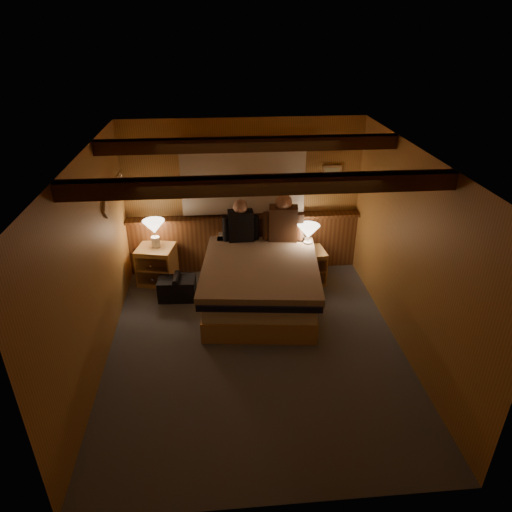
{
  "coord_description": "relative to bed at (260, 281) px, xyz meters",
  "views": [
    {
      "loc": [
        -0.39,
        -4.5,
        3.64
      ],
      "look_at": [
        0.04,
        0.4,
        1.07
      ],
      "focal_mm": 32.0,
      "sensor_mm": 36.0,
      "label": 1
    }
  ],
  "objects": [
    {
      "name": "floor",
      "position": [
        -0.16,
        -0.99,
        -0.35
      ],
      "size": [
        4.2,
        4.2,
        0.0
      ],
      "primitive_type": "plane",
      "color": "#4A4D58",
      "rests_on": "ground"
    },
    {
      "name": "ceiling",
      "position": [
        -0.16,
        -0.99,
        2.05
      ],
      "size": [
        4.2,
        4.2,
        0.0
      ],
      "primitive_type": "plane",
      "rotation": [
        3.14,
        0.0,
        0.0
      ],
      "color": "#CB874C",
      "rests_on": "wall_back"
    },
    {
      "name": "wall_back",
      "position": [
        -0.16,
        1.11,
        0.85
      ],
      "size": [
        3.6,
        0.0,
        3.6
      ],
      "primitive_type": "plane",
      "rotation": [
        1.57,
        0.0,
        0.0
      ],
      "color": "#BE8144",
      "rests_on": "floor"
    },
    {
      "name": "wall_left",
      "position": [
        -1.96,
        -0.99,
        0.85
      ],
      "size": [
        0.0,
        4.2,
        4.2
      ],
      "primitive_type": "plane",
      "rotation": [
        1.57,
        0.0,
        1.57
      ],
      "color": "#BE8144",
      "rests_on": "floor"
    },
    {
      "name": "wall_right",
      "position": [
        1.64,
        -0.99,
        0.85
      ],
      "size": [
        0.0,
        4.2,
        4.2
      ],
      "primitive_type": "plane",
      "rotation": [
        1.57,
        0.0,
        -1.57
      ],
      "color": "#BE8144",
      "rests_on": "floor"
    },
    {
      "name": "wall_front",
      "position": [
        -0.16,
        -3.09,
        0.85
      ],
      "size": [
        3.6,
        0.0,
        3.6
      ],
      "primitive_type": "plane",
      "rotation": [
        -1.57,
        0.0,
        0.0
      ],
      "color": "#BE8144",
      "rests_on": "floor"
    },
    {
      "name": "wainscot",
      "position": [
        -0.16,
        1.05,
        0.13
      ],
      "size": [
        3.6,
        0.23,
        0.94
      ],
      "color": "brown",
      "rests_on": "wall_back"
    },
    {
      "name": "curtain_window",
      "position": [
        -0.16,
        1.04,
        1.17
      ],
      "size": [
        2.18,
        0.09,
        1.11
      ],
      "color": "#432910",
      "rests_on": "wall_back"
    },
    {
      "name": "ceiling_beams",
      "position": [
        -0.16,
        -0.84,
        1.96
      ],
      "size": [
        3.6,
        1.65,
        0.16
      ],
      "color": "#432910",
      "rests_on": "ceiling"
    },
    {
      "name": "coat_rail",
      "position": [
        -1.88,
        0.59,
        1.31
      ],
      "size": [
        0.05,
        0.55,
        0.24
      ],
      "color": "white",
      "rests_on": "wall_left"
    },
    {
      "name": "framed_print",
      "position": [
        1.19,
        1.09,
        1.2
      ],
      "size": [
        0.3,
        0.04,
        0.25
      ],
      "color": "tan",
      "rests_on": "wall_back"
    },
    {
      "name": "bed",
      "position": [
        0.0,
        0.0,
        0.0
      ],
      "size": [
        1.75,
        2.15,
        0.68
      ],
      "rotation": [
        0.0,
        0.0,
        -0.11
      ],
      "color": "tan",
      "rests_on": "floor"
    },
    {
      "name": "nightstand_left",
      "position": [
        -1.52,
        0.74,
        -0.06
      ],
      "size": [
        0.62,
        0.58,
        0.59
      ],
      "rotation": [
        0.0,
        0.0,
        -0.21
      ],
      "color": "tan",
      "rests_on": "floor"
    },
    {
      "name": "nightstand_right",
      "position": [
        0.78,
        0.52,
        -0.09
      ],
      "size": [
        0.53,
        0.48,
        0.54
      ],
      "rotation": [
        0.0,
        0.0,
        0.09
      ],
      "color": "tan",
      "rests_on": "floor"
    },
    {
      "name": "lamp_left",
      "position": [
        -1.5,
        0.77,
        0.53
      ],
      "size": [
        0.33,
        0.33,
        0.43
      ],
      "color": "white",
      "rests_on": "nightstand_left"
    },
    {
      "name": "lamp_right",
      "position": [
        0.75,
        0.5,
        0.48
      ],
      "size": [
        0.33,
        0.33,
        0.43
      ],
      "color": "white",
      "rests_on": "nightstand_right"
    },
    {
      "name": "person_left",
      "position": [
        -0.23,
        0.71,
        0.59
      ],
      "size": [
        0.55,
        0.22,
        0.66
      ],
      "rotation": [
        0.0,
        0.0,
        0.03
      ],
      "color": "black",
      "rests_on": "bed"
    },
    {
      "name": "person_right",
      "position": [
        0.4,
        0.67,
        0.62
      ],
      "size": [
        0.61,
        0.29,
        0.74
      ],
      "rotation": [
        0.0,
        0.0,
        -0.13
      ],
      "color": "#4C2F1E",
      "rests_on": "bed"
    },
    {
      "name": "duffel_bag",
      "position": [
        -1.19,
        0.22,
        -0.19
      ],
      "size": [
        0.55,
        0.35,
        0.38
      ],
      "rotation": [
        0.0,
        0.0,
        -0.05
      ],
      "color": "black",
      "rests_on": "floor"
    }
  ]
}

